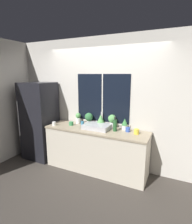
{
  "coord_description": "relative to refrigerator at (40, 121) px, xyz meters",
  "views": [
    {
      "loc": [
        1.45,
        -2.72,
        1.95
      ],
      "look_at": [
        0.0,
        0.29,
        1.23
      ],
      "focal_mm": 28.0,
      "sensor_mm": 36.0,
      "label": 1
    }
  ],
  "objects": [
    {
      "name": "bottle_tall",
      "position": [
        1.83,
        0.07,
        0.11
      ],
      "size": [
        0.08,
        0.08,
        0.28
      ],
      "color": "#235128",
      "rests_on": "counter"
    },
    {
      "name": "potted_plant_right",
      "position": [
        1.71,
        0.23,
        0.16
      ],
      "size": [
        0.16,
        0.16,
        0.28
      ],
      "color": "white",
      "rests_on": "counter"
    },
    {
      "name": "mug_green",
      "position": [
        0.86,
        0.03,
        0.03
      ],
      "size": [
        0.1,
        0.1,
        0.08
      ],
      "color": "#38844C",
      "rests_on": "counter"
    },
    {
      "name": "mug_yellow",
      "position": [
        2.25,
        0.07,
        0.04
      ],
      "size": [
        0.09,
        0.09,
        0.1
      ],
      "color": "gold",
      "rests_on": "counter"
    },
    {
      "name": "potted_plant_far_right",
      "position": [
        1.97,
        0.23,
        0.11
      ],
      "size": [
        0.12,
        0.12,
        0.22
      ],
      "color": "white",
      "rests_on": "counter"
    },
    {
      "name": "potted_plant_left",
      "position": [
        1.18,
        0.23,
        0.15
      ],
      "size": [
        0.17,
        0.17,
        0.26
      ],
      "color": "white",
      "rests_on": "counter"
    },
    {
      "name": "counter",
      "position": [
        1.45,
        0.02,
        -0.45
      ],
      "size": [
        2.1,
        0.6,
        0.88
      ],
      "color": "beige",
      "rests_on": "ground_plane"
    },
    {
      "name": "mug_blue",
      "position": [
        2.07,
        0.14,
        0.03
      ],
      "size": [
        0.09,
        0.09,
        0.08
      ],
      "color": "#3351AD",
      "rests_on": "counter"
    },
    {
      "name": "potted_plant_far_left",
      "position": [
        0.91,
        0.23,
        0.12
      ],
      "size": [
        0.11,
        0.11,
        0.23
      ],
      "color": "white",
      "rests_on": "counter"
    },
    {
      "name": "soap_bottle",
      "position": [
        1.14,
        0.02,
        0.06
      ],
      "size": [
        0.06,
        0.06,
        0.16
      ],
      "color": "teal",
      "rests_on": "counter"
    },
    {
      "name": "wall_left",
      "position": [
        -0.63,
        1.23,
        0.46
      ],
      "size": [
        0.06,
        7.0,
        2.7
      ],
      "color": "#BCB7AD",
      "rests_on": "ground_plane"
    },
    {
      "name": "mug_white",
      "position": [
        0.53,
        -0.13,
        0.03
      ],
      "size": [
        0.08,
        0.08,
        0.08
      ],
      "color": "white",
      "rests_on": "counter"
    },
    {
      "name": "ground_plane",
      "position": [
        1.45,
        -0.27,
        -0.89
      ],
      "size": [
        14.0,
        14.0,
        0.0
      ],
      "primitive_type": "plane",
      "color": "#38332D"
    },
    {
      "name": "potted_plant_center",
      "position": [
        1.46,
        0.23,
        0.14
      ],
      "size": [
        0.15,
        0.15,
        0.26
      ],
      "color": "white",
      "rests_on": "counter"
    },
    {
      "name": "wall_back",
      "position": [
        1.45,
        0.37,
        0.46
      ],
      "size": [
        8.0,
        0.09,
        2.7
      ],
      "color": "#BCB7AD",
      "rests_on": "ground_plane"
    },
    {
      "name": "refrigerator",
      "position": [
        0.0,
        0.0,
        0.0
      ],
      "size": [
        0.7,
        0.63,
        1.78
      ],
      "color": "black",
      "rests_on": "ground_plane"
    },
    {
      "name": "sink",
      "position": [
        1.46,
        0.06,
        0.04
      ],
      "size": [
        0.52,
        0.43,
        0.31
      ],
      "color": "#ADADB2",
      "rests_on": "counter"
    }
  ]
}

